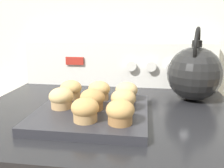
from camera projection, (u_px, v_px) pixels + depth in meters
wall_back at (120, 9)px, 0.95m from camera, size 8.00×0.05×2.40m
control_panel at (118, 64)px, 0.95m from camera, size 0.75×0.07×0.17m
muffin_pan at (93, 113)px, 0.64m from camera, size 0.29×0.29×0.02m
muffin_r0_c1 at (85, 110)px, 0.55m from camera, size 0.07×0.07×0.06m
muffin_r0_c2 at (120, 112)px, 0.54m from camera, size 0.07×0.07×0.06m
muffin_r1_c0 at (61, 98)px, 0.64m from camera, size 0.07×0.07×0.06m
muffin_r1_c1 at (92, 100)px, 0.63m from camera, size 0.07×0.07×0.06m
muffin_r1_c2 at (123, 100)px, 0.62m from camera, size 0.07×0.07×0.06m
muffin_r2_c0 at (71, 90)px, 0.72m from camera, size 0.07×0.07×0.06m
muffin_r2_c1 at (99, 91)px, 0.71m from camera, size 0.07×0.07×0.06m
muffin_r2_c2 at (127, 92)px, 0.70m from camera, size 0.07×0.07×0.06m
tea_kettle at (195, 73)px, 0.76m from camera, size 0.17×0.21×0.24m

